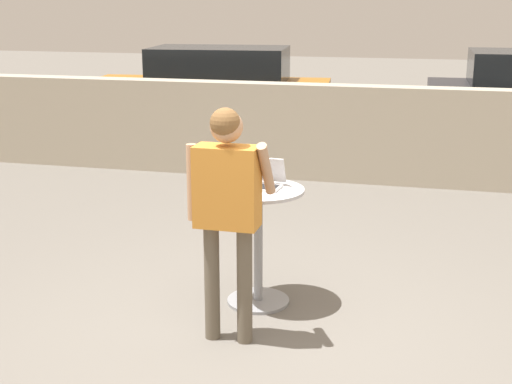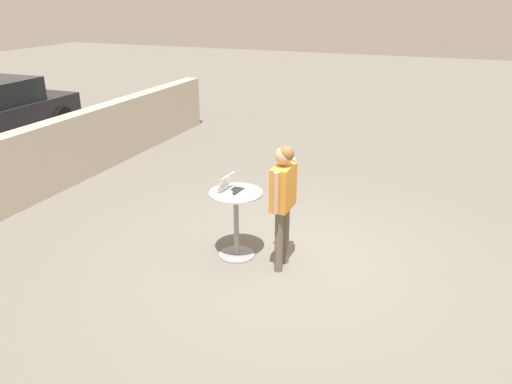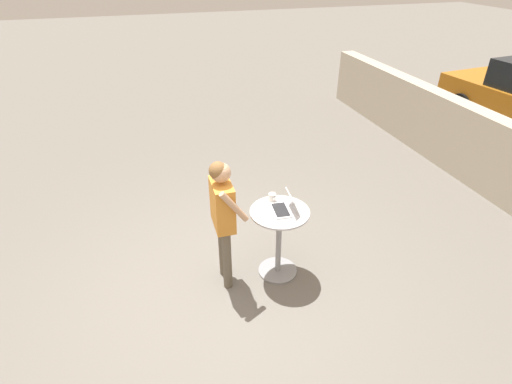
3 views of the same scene
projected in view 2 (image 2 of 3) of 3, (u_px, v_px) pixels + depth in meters
ground_plane at (290, 261)px, 6.85m from camera, size 50.00×50.00×0.00m
pavement_kerb at (11, 173)px, 8.30m from camera, size 12.71×0.35×1.28m
cafe_table at (236, 216)px, 6.77m from camera, size 0.72×0.72×0.95m
laptop at (231, 188)px, 6.65m from camera, size 0.36×0.32×0.22m
coffee_mug at (229, 195)px, 6.41m from camera, size 0.13×0.09×0.10m
standing_person at (283, 192)px, 6.32m from camera, size 0.58×0.37×1.69m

